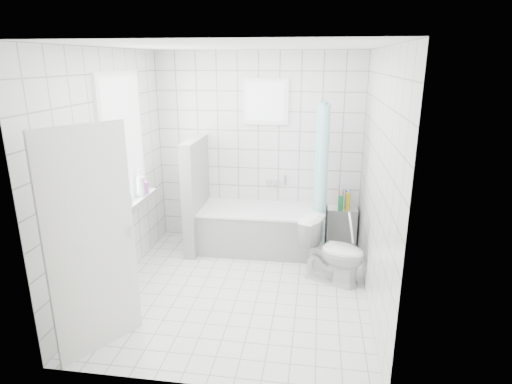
# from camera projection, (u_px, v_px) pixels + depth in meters

# --- Properties ---
(ground) EXTENTS (3.00, 3.00, 0.00)m
(ground) POSITION_uv_depth(u_px,v_px,m) (240.00, 290.00, 4.81)
(ground) COLOR white
(ground) RESTS_ON ground
(ceiling) EXTENTS (3.00, 3.00, 0.00)m
(ceiling) POSITION_uv_depth(u_px,v_px,m) (237.00, 46.00, 4.04)
(ceiling) COLOR white
(ceiling) RESTS_ON ground
(wall_back) EXTENTS (2.80, 0.02, 2.60)m
(wall_back) POSITION_uv_depth(u_px,v_px,m) (258.00, 150.00, 5.84)
(wall_back) COLOR white
(wall_back) RESTS_ON ground
(wall_front) EXTENTS (2.80, 0.02, 2.60)m
(wall_front) POSITION_uv_depth(u_px,v_px,m) (199.00, 234.00, 3.01)
(wall_front) COLOR white
(wall_front) RESTS_ON ground
(wall_left) EXTENTS (0.02, 3.00, 2.60)m
(wall_left) POSITION_uv_depth(u_px,v_px,m) (111.00, 173.00, 4.62)
(wall_left) COLOR white
(wall_left) RESTS_ON ground
(wall_right) EXTENTS (0.02, 3.00, 2.60)m
(wall_right) POSITION_uv_depth(u_px,v_px,m) (377.00, 184.00, 4.23)
(wall_right) COLOR white
(wall_right) RESTS_ON ground
(window_left) EXTENTS (0.01, 0.90, 1.40)m
(window_left) POSITION_uv_depth(u_px,v_px,m) (124.00, 141.00, 4.81)
(window_left) COLOR white
(window_left) RESTS_ON wall_left
(window_back) EXTENTS (0.50, 0.01, 0.50)m
(window_back) POSITION_uv_depth(u_px,v_px,m) (265.00, 102.00, 5.60)
(window_back) COLOR white
(window_back) RESTS_ON wall_back
(window_sill) EXTENTS (0.18, 1.02, 0.08)m
(window_sill) POSITION_uv_depth(u_px,v_px,m) (134.00, 203.00, 5.02)
(window_sill) COLOR white
(window_sill) RESTS_ON wall_left
(door) EXTENTS (0.45, 0.70, 2.00)m
(door) POSITION_uv_depth(u_px,v_px,m) (92.00, 244.00, 3.58)
(door) COLOR silver
(door) RESTS_ON ground
(bathtub) EXTENTS (1.64, 0.77, 0.58)m
(bathtub) POSITION_uv_depth(u_px,v_px,m) (262.00, 229.00, 5.77)
(bathtub) COLOR white
(bathtub) RESTS_ON ground
(partition_wall) EXTENTS (0.15, 0.85, 1.50)m
(partition_wall) POSITION_uv_depth(u_px,v_px,m) (196.00, 195.00, 5.71)
(partition_wall) COLOR white
(partition_wall) RESTS_ON ground
(tiled_ledge) EXTENTS (0.40, 0.24, 0.55)m
(tiled_ledge) POSITION_uv_depth(u_px,v_px,m) (341.00, 227.00, 5.87)
(tiled_ledge) COLOR white
(tiled_ledge) RESTS_ON ground
(toilet) EXTENTS (0.83, 0.67, 0.74)m
(toilet) POSITION_uv_depth(u_px,v_px,m) (333.00, 251.00, 4.91)
(toilet) COLOR white
(toilet) RESTS_ON ground
(curtain_rod) EXTENTS (0.02, 0.80, 0.02)m
(curtain_rod) POSITION_uv_depth(u_px,v_px,m) (325.00, 101.00, 5.14)
(curtain_rod) COLOR silver
(curtain_rod) RESTS_ON wall_back
(shower_curtain) EXTENTS (0.14, 0.48, 1.78)m
(shower_curtain) POSITION_uv_depth(u_px,v_px,m) (321.00, 176.00, 5.28)
(shower_curtain) COLOR #41BBBF
(shower_curtain) RESTS_ON curtain_rod
(tub_faucet) EXTENTS (0.18, 0.06, 0.06)m
(tub_faucet) POSITION_uv_depth(u_px,v_px,m) (272.00, 183.00, 5.91)
(tub_faucet) COLOR silver
(tub_faucet) RESTS_ON wall_back
(sill_bottles) EXTENTS (0.17, 0.64, 0.33)m
(sill_bottles) POSITION_uv_depth(u_px,v_px,m) (137.00, 186.00, 5.07)
(sill_bottles) COLOR #B45AB2
(sill_bottles) RESTS_ON window_sill
(ledge_bottles) EXTENTS (0.16, 0.17, 0.26)m
(ledge_bottles) POSITION_uv_depth(u_px,v_px,m) (344.00, 201.00, 5.72)
(ledge_bottles) COLOR #F24D1C
(ledge_bottles) RESTS_ON tiled_ledge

